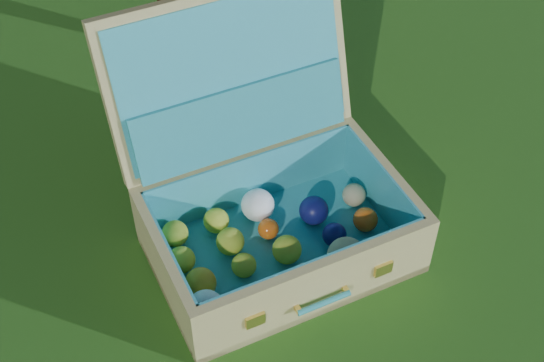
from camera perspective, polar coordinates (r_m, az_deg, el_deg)
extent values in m
plane|color=#215114|center=(1.90, -4.70, -6.94)|extent=(60.00, 60.00, 0.00)
cube|color=tan|center=(1.92, 0.63, -5.36)|extent=(0.69, 0.52, 0.02)
cube|color=tan|center=(1.75, 3.49, -8.13)|extent=(0.61, 0.14, 0.19)
cube|color=tan|center=(1.98, -1.84, 0.10)|extent=(0.61, 0.14, 0.19)
cube|color=tan|center=(1.79, -8.01, -6.86)|extent=(0.09, 0.37, 0.19)
cube|color=tan|center=(1.96, 8.49, -0.87)|extent=(0.09, 0.37, 0.19)
cube|color=teal|center=(1.91, 0.63, -5.08)|extent=(0.63, 0.47, 0.01)
cube|color=teal|center=(1.75, 3.28, -7.57)|extent=(0.56, 0.11, 0.16)
cube|color=teal|center=(1.96, -1.67, 0.06)|extent=(0.56, 0.11, 0.16)
cube|color=teal|center=(1.79, -7.61, -6.49)|extent=(0.08, 0.36, 0.16)
cube|color=teal|center=(1.95, 8.16, -0.78)|extent=(0.08, 0.36, 0.16)
cube|color=tan|center=(1.85, -3.24, 8.12)|extent=(0.64, 0.28, 0.40)
cube|color=teal|center=(1.84, -2.99, 7.94)|extent=(0.59, 0.23, 0.35)
cube|color=teal|center=(1.87, -2.32, 4.59)|extent=(0.56, 0.17, 0.17)
cube|color=#F2C659|center=(1.70, -1.26, -10.47)|extent=(0.05, 0.02, 0.04)
cube|color=#F2C659|center=(1.80, 8.39, -6.59)|extent=(0.05, 0.02, 0.04)
cylinder|color=teal|center=(1.75, 3.93, -9.14)|extent=(0.13, 0.04, 0.01)
cube|color=#F2C659|center=(1.73, 1.98, -9.68)|extent=(0.02, 0.02, 0.01)
cube|color=#F2C659|center=(1.77, 5.58, -8.22)|extent=(0.02, 0.02, 0.01)
sphere|color=white|center=(1.75, -4.99, -9.56)|extent=(0.09, 0.09, 0.09)
sphere|color=orange|center=(1.78, -0.66, -8.60)|extent=(0.06, 0.06, 0.06)
sphere|color=white|center=(1.81, 2.53, -7.10)|extent=(0.06, 0.06, 0.06)
sphere|color=#C1B988|center=(1.84, 5.62, -5.66)|extent=(0.09, 0.09, 0.09)
sphere|color=red|center=(1.90, 8.50, -4.83)|extent=(0.05, 0.05, 0.05)
sphere|color=gold|center=(1.80, -5.39, -7.66)|extent=(0.08, 0.08, 0.08)
sphere|color=gold|center=(1.83, -2.13, -6.36)|extent=(0.06, 0.06, 0.06)
sphere|color=gold|center=(1.85, 1.13, -5.19)|extent=(0.07, 0.07, 0.07)
sphere|color=#101353|center=(1.90, 4.72, -4.05)|extent=(0.06, 0.06, 0.06)
sphere|color=orange|center=(1.94, 7.05, -2.90)|extent=(0.06, 0.06, 0.06)
sphere|color=gold|center=(1.85, -6.82, -5.91)|extent=(0.07, 0.07, 0.07)
sphere|color=gold|center=(1.87, -3.16, -4.57)|extent=(0.07, 0.07, 0.07)
sphere|color=orange|center=(1.91, -0.28, -3.63)|extent=(0.05, 0.05, 0.05)
sphere|color=#101353|center=(1.94, 3.17, -2.23)|extent=(0.08, 0.08, 0.08)
sphere|color=#C1B988|center=(1.99, 6.19, -1.05)|extent=(0.06, 0.06, 0.06)
sphere|color=gold|center=(1.91, -7.31, -3.94)|extent=(0.07, 0.07, 0.07)
sphere|color=gold|center=(1.93, -4.22, -2.99)|extent=(0.07, 0.07, 0.07)
sphere|color=white|center=(1.94, -1.08, -1.82)|extent=(0.09, 0.09, 0.09)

